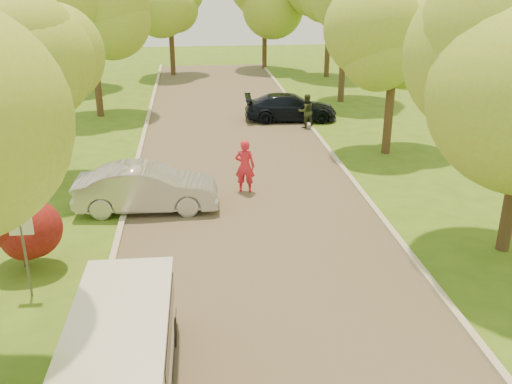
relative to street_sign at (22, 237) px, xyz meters
name	(u,v)px	position (x,y,z in m)	size (l,w,h in m)	color
road	(252,217)	(5.80, 4.00, -1.56)	(8.00, 60.00, 0.01)	#4C4438
curb_left	(122,221)	(1.75, 4.00, -1.50)	(0.18, 60.00, 0.12)	#B2AD9E
curb_right	(375,210)	(9.85, 4.00, -1.50)	(0.18, 60.00, 0.12)	#B2AD9E
street_sign	(22,237)	(0.00, 0.00, 0.00)	(0.55, 0.06, 2.17)	#59595E
red_shrub	(20,229)	(-0.50, 1.50, -0.47)	(1.70, 1.70, 1.95)	#382619
tree_l_midb	(40,56)	(-1.01, 8.00, 3.02)	(4.30, 4.20, 6.62)	#382619
tree_l_far	(94,9)	(-0.59, 18.00, 3.90)	(4.92, 4.80, 7.79)	#382619
tree_r_midb	(400,35)	(12.40, 10.00, 3.32)	(4.51, 4.40, 7.01)	#382619
tree_bg_a	(74,3)	(-2.98, 26.00, 3.75)	(5.12, 5.00, 7.72)	#382619
tree_bg_c	(173,3)	(3.01, 30.00, 3.46)	(4.92, 4.80, 7.33)	#382619
minivan	(121,355)	(2.60, -3.79, -0.67)	(1.86, 4.58, 1.70)	white
silver_sedan	(147,188)	(2.50, 4.98, -0.81)	(1.60, 4.60, 1.52)	#A9A9AE
dark_sedan	(291,107)	(9.10, 15.95, -0.88)	(1.92, 4.71, 1.37)	black
person_striped	(245,166)	(5.80, 6.20, -0.61)	(0.70, 0.46, 1.91)	red
person_olive	(306,111)	(9.60, 14.41, -0.73)	(0.81, 0.63, 1.67)	#272E1B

